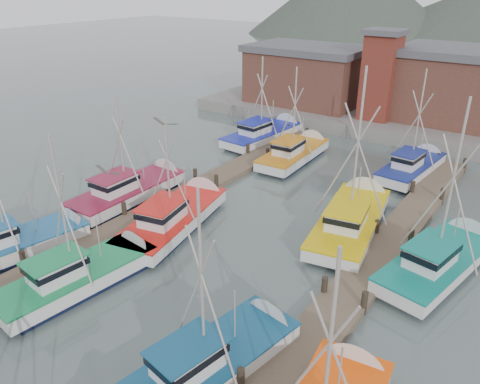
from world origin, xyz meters
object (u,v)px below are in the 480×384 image
Objects in this scene: lookout_tower at (380,75)px; boat_4 at (86,273)px; boat_8 at (178,215)px; boat_12 at (296,153)px.

boat_4 is (-2.27, -33.87, -4.87)m from lookout_tower.
boat_8 is (-2.72, -26.58, -4.87)m from lookout_tower.
boat_4 is 7.30m from boat_8.
boat_8 is 1.10× the size of boat_12.
lookout_tower is at bearing 77.21° from boat_12.
boat_8 is (-0.45, 7.29, -0.00)m from boat_4.
boat_12 is (-2.24, -12.25, -4.87)m from lookout_tower.
lookout_tower is 27.16m from boat_8.
boat_4 reaches higher than boat_8.
lookout_tower is 0.85× the size of boat_8.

